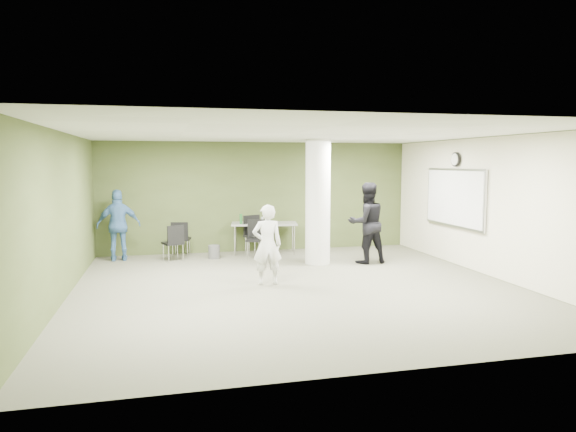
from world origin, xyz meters
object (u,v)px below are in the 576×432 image
object	(u,v)px
folding_table	(264,225)
chair_back_left	(174,240)
woman_white	(267,245)
man_blue	(119,225)
man_black	(367,223)

from	to	relation	value
folding_table	chair_back_left	bearing A→B (deg)	-157.20
folding_table	woman_white	world-z (taller)	woman_white
folding_table	man_blue	size ratio (longest dim) A/B	1.04
woman_white	man_black	world-z (taller)	man_black
woman_white	man_blue	xyz separation A→B (m)	(-2.90, 3.12, 0.08)
man_black	woman_white	bearing A→B (deg)	25.51
folding_table	woman_white	bearing A→B (deg)	-90.09
woman_white	man_black	xyz separation A→B (m)	(2.60, 1.52, 0.16)
woman_white	man_blue	world-z (taller)	man_blue
man_blue	woman_white	bearing A→B (deg)	129.23
folding_table	man_black	distance (m)	2.70
folding_table	man_blue	world-z (taller)	man_blue
woman_white	man_blue	distance (m)	4.26
folding_table	woman_white	distance (m)	3.32
man_blue	folding_table	bearing A→B (deg)	178.78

